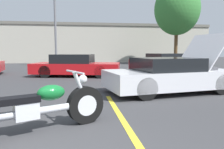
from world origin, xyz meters
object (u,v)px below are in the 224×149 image
light_pole (56,20)px  motorcycle (34,109)px  tree_background (177,9)px  parked_car_mid_row (76,66)px  show_car_hood_open (171,75)px  parked_car_right_row (170,63)px

light_pole → motorcycle: 15.25m
tree_background → parked_car_mid_row: size_ratio=1.58×
motorcycle → parked_car_mid_row: size_ratio=0.49×
show_car_hood_open → tree_background: bearing=55.4°
light_pole → motorcycle: light_pole is taller
parked_car_right_row → light_pole: bearing=124.5°
tree_background → motorcycle: size_ratio=3.25×
light_pole → motorcycle: size_ratio=2.92×
tree_background → parked_car_right_row: 9.23m
show_car_hood_open → parked_car_right_row: show_car_hood_open is taller
motorcycle → parked_car_mid_row: (0.52, 8.01, 0.14)m
light_pole → parked_car_right_row: size_ratio=1.36×
show_car_hood_open → light_pole: bearing=102.3°
motorcycle → parked_car_right_row: bearing=29.9°
light_pole → parked_car_mid_row: 7.72m
show_car_hood_open → parked_car_mid_row: bearing=112.5°
motorcycle → parked_car_mid_row: parked_car_mid_row is taller
tree_background → motorcycle: 19.24m
motorcycle → parked_car_right_row: parked_car_right_row is taller
parked_car_mid_row → light_pole: bearing=116.2°
motorcycle → parked_car_mid_row: bearing=60.7°
show_car_hood_open → parked_car_right_row: size_ratio=0.87×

